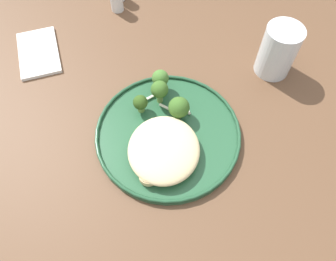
{
  "coord_description": "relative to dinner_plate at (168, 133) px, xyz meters",
  "views": [
    {
      "loc": [
        0.34,
        0.03,
        1.3
      ],
      "look_at": [
        0.02,
        0.02,
        0.76
      ],
      "focal_mm": 34.11,
      "sensor_mm": 36.0,
      "label": 1
    }
  ],
  "objects": [
    {
      "name": "ground",
      "position": [
        -0.02,
        -0.02,
        -0.75
      ],
      "size": [
        6.0,
        6.0,
        0.0
      ],
      "primitive_type": "plane",
      "color": "#665B51"
    },
    {
      "name": "wooden_dining_table",
      "position": [
        -0.02,
        -0.02,
        -0.09
      ],
      "size": [
        1.4,
        1.0,
        0.74
      ],
      "color": "brown",
      "rests_on": "ground"
    },
    {
      "name": "dinner_plate",
      "position": [
        0.0,
        0.0,
        0.0
      ],
      "size": [
        0.29,
        0.29,
        0.02
      ],
      "color": "#235133",
      "rests_on": "wooden_dining_table"
    },
    {
      "name": "noodle_bed",
      "position": [
        0.05,
        -0.01,
        0.02
      ],
      "size": [
        0.15,
        0.14,
        0.04
      ],
      "color": "beige",
      "rests_on": "dinner_plate"
    },
    {
      "name": "seared_scallop_left_edge",
      "position": [
        0.05,
        0.01,
        0.01
      ],
      "size": [
        0.04,
        0.04,
        0.01
      ],
      "color": "beige",
      "rests_on": "dinner_plate"
    },
    {
      "name": "seared_scallop_front_small",
      "position": [
        0.08,
        -0.02,
        0.01
      ],
      "size": [
        0.02,
        0.02,
        0.02
      ],
      "color": "#DBB77A",
      "rests_on": "dinner_plate"
    },
    {
      "name": "seared_scallop_center_golden",
      "position": [
        0.05,
        0.04,
        0.01
      ],
      "size": [
        0.03,
        0.03,
        0.02
      ],
      "color": "beige",
      "rests_on": "dinner_plate"
    },
    {
      "name": "seared_scallop_rear_pale",
      "position": [
        0.05,
        -0.01,
        0.01
      ],
      "size": [
        0.03,
        0.03,
        0.02
      ],
      "color": "#DBB77A",
      "rests_on": "dinner_plate"
    },
    {
      "name": "seared_scallop_right_edge",
      "position": [
        0.04,
        -0.03,
        0.01
      ],
      "size": [
        0.03,
        0.03,
        0.01
      ],
      "color": "#E5C689",
      "rests_on": "dinner_plate"
    },
    {
      "name": "seared_scallop_large_seared",
      "position": [
        0.1,
        -0.03,
        0.01
      ],
      "size": [
        0.03,
        0.03,
        0.02
      ],
      "color": "#E5C689",
      "rests_on": "dinner_plate"
    },
    {
      "name": "broccoli_floret_front_edge",
      "position": [
        -0.04,
        0.02,
        0.03
      ],
      "size": [
        0.04,
        0.04,
        0.05
      ],
      "color": "#89A356",
      "rests_on": "dinner_plate"
    },
    {
      "name": "broccoli_floret_split_head",
      "position": [
        -0.08,
        -0.02,
        0.04
      ],
      "size": [
        0.04,
        0.04,
        0.06
      ],
      "color": "#7A994C",
      "rests_on": "dinner_plate"
    },
    {
      "name": "broccoli_floret_beside_noodles",
      "position": [
        -0.11,
        -0.02,
        0.03
      ],
      "size": [
        0.04,
        0.04,
        0.05
      ],
      "color": "#7A994C",
      "rests_on": "dinner_plate"
    },
    {
      "name": "broccoli_floret_near_rim",
      "position": [
        -0.05,
        -0.06,
        0.03
      ],
      "size": [
        0.03,
        0.03,
        0.04
      ],
      "color": "#7A994C",
      "rests_on": "dinner_plate"
    },
    {
      "name": "onion_sliver_long_sliver",
      "position": [
        -0.08,
        -0.05,
        0.01
      ],
      "size": [
        0.03,
        0.04,
        0.0
      ],
      "primitive_type": "cube",
      "rotation": [
        0.0,
        0.0,
        2.18
      ],
      "color": "silver",
      "rests_on": "dinner_plate"
    },
    {
      "name": "onion_sliver_pale_crescent",
      "position": [
        -0.06,
        -0.0,
        0.01
      ],
      "size": [
        0.03,
        0.04,
        0.0
      ],
      "primitive_type": "cube",
      "rotation": [
        0.0,
        0.0,
        4.2
      ],
      "color": "silver",
      "rests_on": "dinner_plate"
    },
    {
      "name": "onion_sliver_curled_piece",
      "position": [
        -0.06,
        0.04,
        0.01
      ],
      "size": [
        0.04,
        0.02,
        0.0
      ],
      "primitive_type": "cube",
      "rotation": [
        0.0,
        0.0,
        3.51
      ],
      "color": "silver",
      "rests_on": "dinner_plate"
    },
    {
      "name": "water_glass",
      "position": [
        -0.18,
        0.23,
        0.04
      ],
      "size": [
        0.08,
        0.08,
        0.12
      ],
      "color": "silver",
      "rests_on": "wooden_dining_table"
    },
    {
      "name": "folded_napkin",
      "position": [
        -0.21,
        -0.31,
        -0.0
      ],
      "size": [
        0.17,
        0.13,
        0.01
      ],
      "primitive_type": "cube",
      "rotation": [
        0.0,
        0.0,
        0.34
      ],
      "color": "white",
      "rests_on": "wooden_dining_table"
    }
  ]
}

